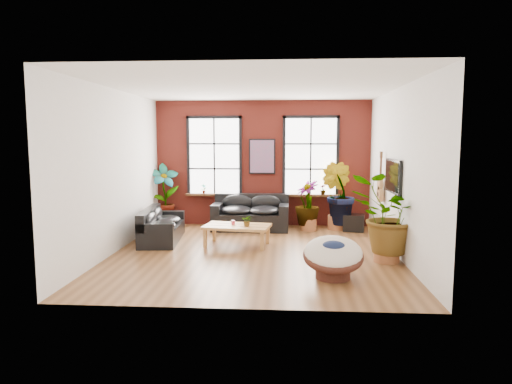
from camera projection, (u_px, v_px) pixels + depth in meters
The scene contains 19 objects.
room at pixel (255, 171), 9.74m from camera, with size 6.04×6.54×3.54m.
sofa_back at pixel (251, 214), 12.34m from camera, with size 2.05×1.03×0.93m.
sofa_left at pixel (160, 226), 10.93m from camera, with size 0.99×2.03×0.77m.
coffee_table at pixel (237, 227), 10.43m from camera, with size 1.59×1.06×0.57m.
papasan_chair at pixel (333, 256), 7.97m from camera, with size 1.09×1.11×0.79m.
poster at pixel (262, 156), 12.72m from camera, with size 0.74×0.06×0.98m.
tv_wall_unit at pixel (389, 180), 10.01m from camera, with size 0.13×1.86×1.20m.
media_box at pixel (354, 223), 12.10m from camera, with size 0.62×0.55×0.45m.
pot_back_left at pixel (163, 220), 12.77m from camera, with size 0.53×0.53×0.35m.
pot_back_right at pixel (337, 222), 12.32m from camera, with size 0.69×0.69×0.38m.
pot_right_wall at pixel (387, 252), 9.09m from camera, with size 0.66×0.66×0.37m.
pot_mid at pixel (308, 224), 12.21m from camera, with size 0.54×0.54×0.32m.
floor_plant_back_left at pixel (164, 192), 12.70m from camera, with size 0.85×0.58×1.61m, color #154F1F.
floor_plant_back_right at pixel (338, 193), 12.21m from camera, with size 0.92×0.74×1.67m, color #154F1F.
floor_plant_right_wall at pixel (387, 215), 9.00m from camera, with size 1.40×1.21×1.55m, color #154F1F.
floor_plant_mid at pixel (307, 203), 12.18m from camera, with size 0.67×0.67×1.19m, color #154F1F.
table_plant at pixel (247, 221), 10.27m from camera, with size 0.23×0.20×0.26m, color #154F1F.
sill_plant_left at pixel (204, 189), 12.88m from camera, with size 0.14×0.10×0.27m, color #154F1F.
sill_plant_right at pixel (323, 190), 12.66m from camera, with size 0.15×0.15×0.27m, color #154F1F.
Camera 1 is at (0.67, -9.55, 2.44)m, focal length 32.00 mm.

